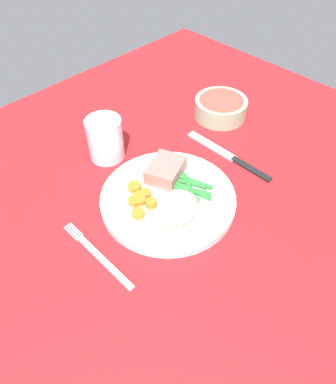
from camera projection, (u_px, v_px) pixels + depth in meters
dining_table at (139, 205)px, 65.95cm from camera, size 120.00×90.00×2.00cm
dinner_plate at (168, 199)px, 64.52cm from camera, size 23.91×23.91×1.60cm
meat_portion at (166, 170)px, 66.25cm from camera, size 8.67×7.81×2.97cm
mashed_potatoes at (177, 207)px, 59.21cm from camera, size 7.34×6.47×4.39cm
carrot_slices at (142, 199)px, 62.81cm from camera, size 6.14×7.38×1.17cm
green_beans at (188, 186)px, 64.97cm from camera, size 6.39×9.75×0.90cm
fork at (98, 255)px, 57.15cm from camera, size 1.44×16.60×0.40cm
knife at (230, 157)px, 73.22cm from camera, size 1.70×20.50×0.64cm
water_glass at (106, 141)px, 71.13cm from camera, size 6.95×6.95×8.52cm
salad_bowl at (221, 107)px, 81.48cm from camera, size 11.63×11.63×4.18cm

